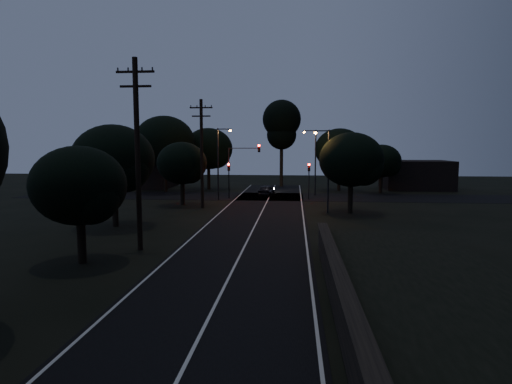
{
  "coord_description": "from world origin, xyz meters",
  "views": [
    {
      "loc": [
        2.97,
        -8.83,
        6.06
      ],
      "look_at": [
        0.0,
        24.0,
        2.5
      ],
      "focal_mm": 30.0,
      "sensor_mm": 36.0,
      "label": 1
    }
  ],
  "objects_px": {
    "streetlight_c": "(327,165)",
    "streetlight_a": "(220,159)",
    "utility_pole_far": "(202,152)",
    "signal_left": "(229,174)",
    "signal_mast": "(243,161)",
    "car": "(266,190)",
    "utility_pole_mid": "(137,152)",
    "streetlight_b": "(314,158)",
    "tall_pine": "(282,124)",
    "signal_right": "(309,174)"
  },
  "relations": [
    {
      "from": "streetlight_c",
      "to": "streetlight_a",
      "type": "bearing_deg",
      "value": 144.31
    },
    {
      "from": "utility_pole_far",
      "to": "streetlight_a",
      "type": "xyz_separation_m",
      "value": [
        0.69,
        6.0,
        -0.85
      ]
    },
    {
      "from": "signal_left",
      "to": "signal_mast",
      "type": "height_order",
      "value": "signal_mast"
    },
    {
      "from": "utility_pole_far",
      "to": "car",
      "type": "distance_m",
      "value": 13.07
    },
    {
      "from": "utility_pole_mid",
      "to": "streetlight_b",
      "type": "relative_size",
      "value": 1.38
    },
    {
      "from": "tall_pine",
      "to": "streetlight_a",
      "type": "xyz_separation_m",
      "value": [
        -6.31,
        -17.0,
        -4.6
      ]
    },
    {
      "from": "tall_pine",
      "to": "streetlight_b",
      "type": "distance_m",
      "value": 12.68
    },
    {
      "from": "utility_pole_far",
      "to": "signal_mast",
      "type": "relative_size",
      "value": 1.68
    },
    {
      "from": "streetlight_a",
      "to": "car",
      "type": "xyz_separation_m",
      "value": [
        4.87,
        4.8,
        -3.96
      ]
    },
    {
      "from": "streetlight_a",
      "to": "streetlight_b",
      "type": "relative_size",
      "value": 1.0
    },
    {
      "from": "signal_right",
      "to": "signal_mast",
      "type": "xyz_separation_m",
      "value": [
        -7.51,
        0.0,
        1.5
      ]
    },
    {
      "from": "streetlight_b",
      "to": "streetlight_c",
      "type": "height_order",
      "value": "streetlight_b"
    },
    {
      "from": "signal_left",
      "to": "utility_pole_mid",
      "type": "bearing_deg",
      "value": -93.21
    },
    {
      "from": "utility_pole_far",
      "to": "signal_right",
      "type": "height_order",
      "value": "utility_pole_far"
    },
    {
      "from": "utility_pole_far",
      "to": "tall_pine",
      "type": "height_order",
      "value": "tall_pine"
    },
    {
      "from": "utility_pole_mid",
      "to": "signal_right",
      "type": "bearing_deg",
      "value": 67.01
    },
    {
      "from": "signal_mast",
      "to": "streetlight_a",
      "type": "distance_m",
      "value": 3.13
    },
    {
      "from": "utility_pole_mid",
      "to": "car",
      "type": "bearing_deg",
      "value": 78.68
    },
    {
      "from": "tall_pine",
      "to": "car",
      "type": "relative_size",
      "value": 3.25
    },
    {
      "from": "utility_pole_far",
      "to": "streetlight_b",
      "type": "relative_size",
      "value": 1.31
    },
    {
      "from": "tall_pine",
      "to": "signal_mast",
      "type": "distance_m",
      "value": 16.26
    },
    {
      "from": "signal_right",
      "to": "streetlight_b",
      "type": "distance_m",
      "value": 4.45
    },
    {
      "from": "utility_pole_far",
      "to": "streetlight_c",
      "type": "relative_size",
      "value": 1.4
    },
    {
      "from": "signal_left",
      "to": "utility_pole_far",
      "type": "bearing_deg",
      "value": -99.94
    },
    {
      "from": "signal_right",
      "to": "signal_mast",
      "type": "height_order",
      "value": "signal_mast"
    },
    {
      "from": "tall_pine",
      "to": "signal_mast",
      "type": "bearing_deg",
      "value": -104.62
    },
    {
      "from": "signal_left",
      "to": "streetlight_b",
      "type": "relative_size",
      "value": 0.51
    },
    {
      "from": "car",
      "to": "streetlight_b",
      "type": "bearing_deg",
      "value": -161.6
    },
    {
      "from": "utility_pole_mid",
      "to": "signal_right",
      "type": "relative_size",
      "value": 2.68
    },
    {
      "from": "tall_pine",
      "to": "car",
      "type": "bearing_deg",
      "value": -96.72
    },
    {
      "from": "streetlight_b",
      "to": "utility_pole_mid",
      "type": "bearing_deg",
      "value": -111.3
    },
    {
      "from": "utility_pole_far",
      "to": "streetlight_a",
      "type": "height_order",
      "value": "utility_pole_far"
    },
    {
      "from": "utility_pole_far",
      "to": "streetlight_b",
      "type": "height_order",
      "value": "utility_pole_far"
    },
    {
      "from": "signal_right",
      "to": "streetlight_a",
      "type": "height_order",
      "value": "streetlight_a"
    },
    {
      "from": "signal_right",
      "to": "car",
      "type": "relative_size",
      "value": 1.04
    },
    {
      "from": "streetlight_c",
      "to": "car",
      "type": "distance_m",
      "value": 14.72
    },
    {
      "from": "utility_pole_mid",
      "to": "streetlight_c",
      "type": "xyz_separation_m",
      "value": [
        11.83,
        15.0,
        -1.39
      ]
    },
    {
      "from": "streetlight_a",
      "to": "streetlight_c",
      "type": "bearing_deg",
      "value": -35.69
    },
    {
      "from": "signal_mast",
      "to": "streetlight_b",
      "type": "height_order",
      "value": "streetlight_b"
    },
    {
      "from": "signal_mast",
      "to": "streetlight_a",
      "type": "xyz_separation_m",
      "value": [
        -2.39,
        -1.99,
        0.3
      ]
    },
    {
      "from": "streetlight_b",
      "to": "car",
      "type": "xyz_separation_m",
      "value": [
        -5.74,
        -1.2,
        -3.96
      ]
    },
    {
      "from": "signal_left",
      "to": "signal_mast",
      "type": "relative_size",
      "value": 0.66
    },
    {
      "from": "signal_left",
      "to": "streetlight_b",
      "type": "xyz_separation_m",
      "value": [
        9.91,
        4.01,
        1.8
      ]
    },
    {
      "from": "streetlight_b",
      "to": "streetlight_c",
      "type": "relative_size",
      "value": 1.07
    },
    {
      "from": "utility_pole_mid",
      "to": "signal_mast",
      "type": "xyz_separation_m",
      "value": [
        3.09,
        24.99,
        -1.4
      ]
    },
    {
      "from": "utility_pole_mid",
      "to": "utility_pole_far",
      "type": "xyz_separation_m",
      "value": [
        0.0,
        17.0,
        -0.25
      ]
    },
    {
      "from": "signal_left",
      "to": "car",
      "type": "distance_m",
      "value": 5.47
    },
    {
      "from": "streetlight_a",
      "to": "streetlight_c",
      "type": "xyz_separation_m",
      "value": [
        11.14,
        -8.0,
        -0.29
      ]
    },
    {
      "from": "streetlight_b",
      "to": "streetlight_c",
      "type": "distance_m",
      "value": 14.01
    },
    {
      "from": "streetlight_b",
      "to": "car",
      "type": "height_order",
      "value": "streetlight_b"
    }
  ]
}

